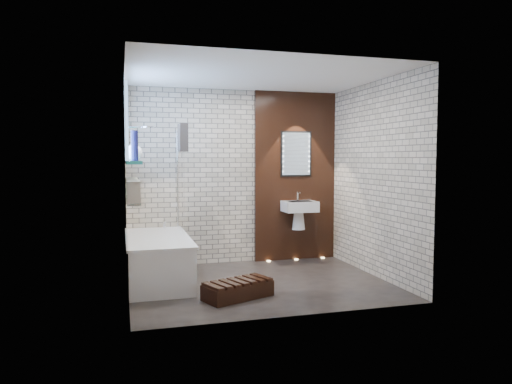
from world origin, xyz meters
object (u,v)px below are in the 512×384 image
object	(u,v)px
bathtub	(158,259)
walnut_step	(238,290)
bath_screen	(181,180)
washbasin	(299,210)
led_mirror	(296,154)

from	to	relation	value
bathtub	walnut_step	distance (m)	1.30
bath_screen	washbasin	world-z (taller)	bath_screen
washbasin	led_mirror	distance (m)	0.88
bathtub	washbasin	xyz separation A→B (m)	(2.17, 0.62, 0.50)
washbasin	led_mirror	size ratio (longest dim) A/B	0.83
washbasin	bathtub	bearing A→B (deg)	-163.99
bathtub	washbasin	world-z (taller)	washbasin
bath_screen	led_mirror	world-z (taller)	led_mirror
bathtub	washbasin	bearing A→B (deg)	16.01
bathtub	bath_screen	bearing A→B (deg)	51.10
bath_screen	bathtub	bearing A→B (deg)	-128.90
washbasin	bath_screen	bearing A→B (deg)	-174.22
bathtub	walnut_step	size ratio (longest dim) A/B	2.22
washbasin	walnut_step	bearing A→B (deg)	-130.00
bath_screen	walnut_step	size ratio (longest dim) A/B	1.79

